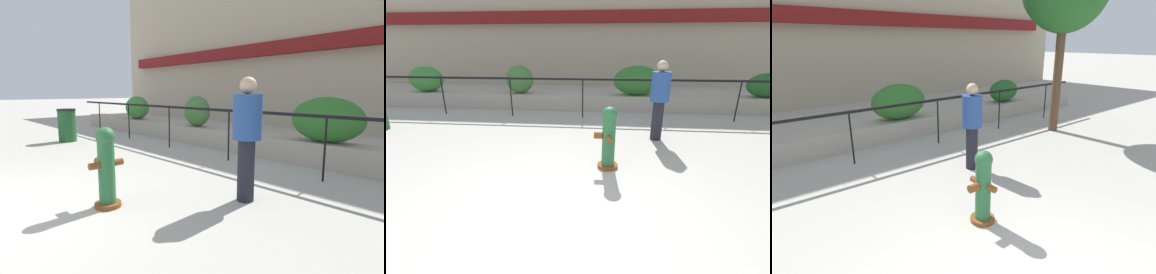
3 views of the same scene
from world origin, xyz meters
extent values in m
cube|color=tan|center=(0.00, 12.00, 4.00)|extent=(30.00, 1.00, 8.00)
cube|color=maroon|center=(0.00, 11.32, 3.36)|extent=(27.00, 0.36, 0.56)
cube|color=#ADA393|center=(0.00, 6.00, 0.25)|extent=(18.00, 0.70, 0.50)
cube|color=black|center=(0.00, 4.90, 1.12)|extent=(15.00, 0.05, 0.06)
cylinder|color=black|center=(-6.43, 4.90, 0.57)|extent=(0.04, 0.04, 1.15)
cylinder|color=black|center=(-4.29, 4.90, 0.57)|extent=(0.04, 0.04, 1.15)
cylinder|color=black|center=(-2.14, 4.90, 0.57)|extent=(0.04, 0.04, 1.15)
cylinder|color=black|center=(0.00, 4.90, 0.57)|extent=(0.04, 0.04, 1.15)
cylinder|color=black|center=(2.14, 4.90, 0.57)|extent=(0.04, 0.04, 1.15)
ellipsoid|color=#387F33|center=(-5.54, 6.00, 0.93)|extent=(1.20, 0.70, 0.86)
ellipsoid|color=#427538|center=(-2.21, 6.00, 0.95)|extent=(0.91, 0.62, 0.90)
ellipsoid|color=#2D6B28|center=(1.66, 6.00, 0.96)|extent=(1.50, 0.69, 0.92)
cylinder|color=brown|center=(0.71, 1.63, 0.03)|extent=(0.36, 0.36, 0.06)
cylinder|color=#286638|center=(0.71, 1.63, 0.48)|extent=(0.22, 0.22, 0.85)
sphere|color=#286638|center=(0.71, 1.63, 0.95)|extent=(0.25, 0.25, 0.25)
cylinder|color=brown|center=(0.53, 1.62, 0.59)|extent=(0.14, 0.12, 0.11)
cylinder|color=brown|center=(0.71, 1.80, 0.59)|extent=(0.09, 0.13, 0.09)
cylinder|color=brown|center=(0.72, 1.46, 0.59)|extent=(0.09, 0.13, 0.09)
cylinder|color=black|center=(1.81, 3.18, 0.44)|extent=(0.27, 0.27, 0.88)
cylinder|color=#26478C|center=(1.81, 3.18, 1.19)|extent=(0.45, 0.45, 0.62)
sphere|color=#D6AD89|center=(1.81, 3.18, 1.61)|extent=(0.23, 0.23, 0.23)
cylinder|color=#1E5128|center=(-5.07, 3.19, 0.47)|extent=(0.52, 0.52, 0.95)
cylinder|color=black|center=(-5.07, 3.19, 0.98)|extent=(0.55, 0.55, 0.06)
camera|label=1|loc=(4.32, -0.12, 1.53)|focal=28.00mm
camera|label=2|loc=(0.60, -2.47, 2.01)|focal=24.00mm
camera|label=3|loc=(-1.84, -1.15, 2.49)|focal=28.00mm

